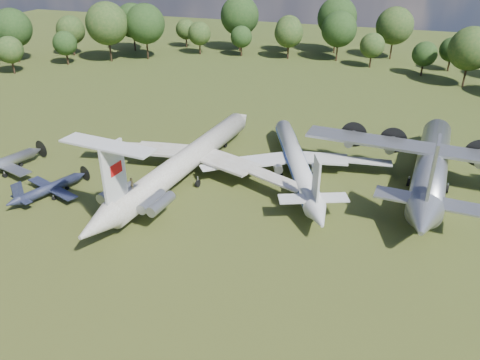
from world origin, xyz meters
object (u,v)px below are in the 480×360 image
(il62_airliner, at_px, (187,164))
(small_prop_west, at_px, (49,190))
(tu104_jet, at_px, (296,164))
(an12_transport, at_px, (431,169))
(person_on_il62, at_px, (132,183))
(small_prop_northwest, at_px, (0,167))

(il62_airliner, relative_size, small_prop_west, 3.57)
(il62_airliner, xyz_separation_m, tu104_jet, (15.63, 6.09, -0.43))
(an12_transport, bearing_deg, il62_airliner, -160.58)
(small_prop_west, relative_size, person_on_il62, 8.67)
(an12_transport, bearing_deg, tu104_jet, -166.07)
(tu104_jet, relative_size, small_prop_northwest, 2.34)
(small_prop_northwest, bearing_deg, an12_transport, 31.36)
(il62_airliner, bearing_deg, small_prop_west, -138.36)
(tu104_jet, relative_size, an12_transport, 0.93)
(an12_transport, xyz_separation_m, small_prop_northwest, (-63.63, -17.57, -1.57))
(small_prop_northwest, bearing_deg, tu104_jet, 33.97)
(person_on_il62, bearing_deg, small_prop_northwest, 4.81)
(person_on_il62, bearing_deg, an12_transport, -132.57)
(il62_airliner, xyz_separation_m, small_prop_west, (-16.34, -11.77, -1.40))
(il62_airliner, height_order, an12_transport, an12_transport)
(il62_airliner, bearing_deg, tu104_jet, 27.17)
(an12_transport, height_order, person_on_il62, person_on_il62)
(person_on_il62, bearing_deg, il62_airliner, -80.31)
(an12_transport, height_order, small_prop_west, an12_transport)
(il62_airliner, height_order, small_prop_west, il62_airliner)
(il62_airliner, xyz_separation_m, an12_transport, (35.17, 9.30, 0.40))
(tu104_jet, bearing_deg, small_prop_northwest, 175.78)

